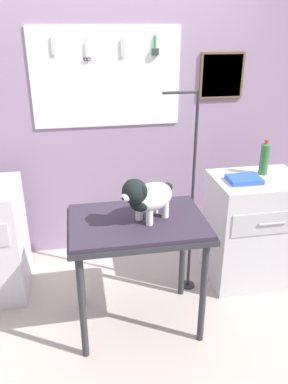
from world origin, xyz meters
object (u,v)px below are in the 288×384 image
(grooming_table, at_px, (137,232))
(dog, at_px, (147,197))
(cabinet_right, at_px, (253,229))
(soda_bottle, at_px, (264,158))
(grooming_arm, at_px, (191,205))

(grooming_table, distance_m, dog, 0.27)
(cabinet_right, bearing_deg, soda_bottle, 50.84)
(grooming_arm, height_order, soda_bottle, grooming_arm)
(cabinet_right, height_order, soda_bottle, soda_bottle)
(soda_bottle, bearing_deg, dog, -154.28)
(grooming_arm, bearing_deg, cabinet_right, 5.70)
(dog, relative_size, soda_bottle, 1.47)
(grooming_table, distance_m, cabinet_right, 1.10)
(dog, xyz_separation_m, soda_bottle, (1.00, 0.48, 0.02))
(dog, bearing_deg, grooming_table, 156.50)
(cabinet_right, bearing_deg, grooming_arm, -174.30)
(grooming_arm, bearing_deg, soda_bottle, 12.44)
(grooming_table, height_order, cabinet_right, cabinet_right)
(grooming_table, bearing_deg, dog, -23.50)
(grooming_arm, relative_size, dog, 3.90)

